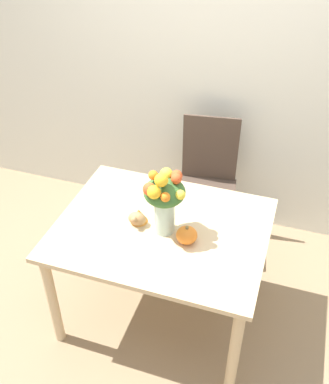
# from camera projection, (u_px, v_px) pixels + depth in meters

# --- Properties ---
(ground_plane) EXTENTS (12.00, 12.00, 0.00)m
(ground_plane) POSITION_uv_depth(u_px,v_px,m) (162.00, 309.00, 2.96)
(ground_plane) COLOR #8E7556
(wall_back) EXTENTS (8.00, 0.06, 2.70)m
(wall_back) POSITION_uv_depth(u_px,v_px,m) (216.00, 51.00, 3.01)
(wall_back) COLOR silver
(wall_back) RESTS_ON ground_plane
(dining_table) EXTENTS (1.18, 0.92, 0.73)m
(dining_table) POSITION_uv_depth(u_px,v_px,m) (162.00, 240.00, 2.59)
(dining_table) COLOR #D1B284
(dining_table) RESTS_ON ground_plane
(flower_vase) EXTENTS (0.24, 0.25, 0.42)m
(flower_vase) POSITION_uv_depth(u_px,v_px,m) (164.00, 198.00, 2.37)
(flower_vase) COLOR #B2CCBC
(flower_vase) RESTS_ON dining_table
(pumpkin) EXTENTS (0.12, 0.12, 0.11)m
(pumpkin) POSITION_uv_depth(u_px,v_px,m) (187.00, 235.00, 2.40)
(pumpkin) COLOR orange
(pumpkin) RESTS_ON dining_table
(turkey_figurine) EXTENTS (0.10, 0.14, 0.08)m
(turkey_figurine) POSITION_uv_depth(u_px,v_px,m) (138.00, 217.00, 2.53)
(turkey_figurine) COLOR #A87A4C
(turkey_figurine) RESTS_ON dining_table
(dining_chair_near_window) EXTENTS (0.48, 0.48, 0.97)m
(dining_chair_near_window) POSITION_uv_depth(u_px,v_px,m) (207.00, 183.00, 3.25)
(dining_chair_near_window) COLOR #47382D
(dining_chair_near_window) RESTS_ON ground_plane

